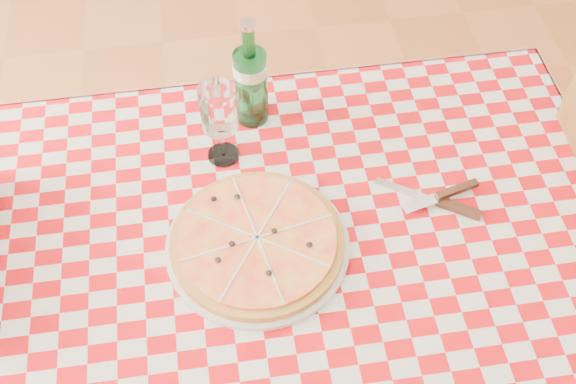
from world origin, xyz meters
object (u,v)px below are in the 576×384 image
at_px(dining_table, 302,260).
at_px(water_bottle, 250,73).
at_px(wine_glass, 220,124).
at_px(pizza_plate, 257,242).

relative_size(dining_table, water_bottle, 4.53).
distance_m(water_bottle, wine_glass, 0.13).
relative_size(pizza_plate, water_bottle, 1.35).
xyz_separation_m(dining_table, water_bottle, (-0.06, 0.33, 0.23)).
height_order(dining_table, pizza_plate, pizza_plate).
distance_m(dining_table, water_bottle, 0.41).
bearing_deg(pizza_plate, water_bottle, 84.66).
bearing_deg(water_bottle, pizza_plate, -95.34).
bearing_deg(pizza_plate, dining_table, 13.35).
height_order(water_bottle, wine_glass, water_bottle).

